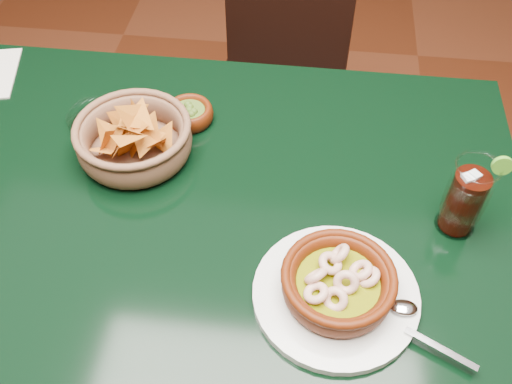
# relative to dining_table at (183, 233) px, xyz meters

# --- Properties ---
(ground) EXTENTS (7.00, 7.00, 0.00)m
(ground) POSITION_rel_dining_table_xyz_m (0.00, 0.00, -0.65)
(ground) COLOR #471C0C
(ground) RESTS_ON ground
(dining_table) EXTENTS (1.20, 0.80, 0.75)m
(dining_table) POSITION_rel_dining_table_xyz_m (0.00, 0.00, 0.00)
(dining_table) COLOR black
(dining_table) RESTS_ON ground
(dining_chair) EXTENTS (0.43, 0.43, 0.83)m
(dining_chair) POSITION_rel_dining_table_xyz_m (0.11, 0.70, -0.20)
(dining_chair) COLOR black
(dining_chair) RESTS_ON ground
(shrimp_plate) EXTENTS (0.32, 0.25, 0.08)m
(shrimp_plate) POSITION_rel_dining_table_xyz_m (0.28, -0.16, 0.13)
(shrimp_plate) COLOR silver
(shrimp_plate) RESTS_ON dining_table
(chip_basket) EXTENTS (0.24, 0.24, 0.16)m
(chip_basket) POSITION_rel_dining_table_xyz_m (-0.10, 0.10, 0.14)
(chip_basket) COLOR brown
(chip_basket) RESTS_ON dining_table
(guacamole_ramekin) EXTENTS (0.11, 0.11, 0.04)m
(guacamole_ramekin) POSITION_rel_dining_table_xyz_m (-0.02, 0.20, 0.12)
(guacamole_ramekin) COLOR #441504
(guacamole_ramekin) RESTS_ON dining_table
(cola_drink) EXTENTS (0.14, 0.14, 0.16)m
(cola_drink) POSITION_rel_dining_table_xyz_m (0.47, -0.00, 0.17)
(cola_drink) COLOR white
(cola_drink) RESTS_ON dining_table
(glass_ashtray) EXTENTS (0.11, 0.11, 0.03)m
(glass_ashtray) POSITION_rel_dining_table_xyz_m (-0.20, 0.17, 0.11)
(glass_ashtray) COLOR white
(glass_ashtray) RESTS_ON dining_table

